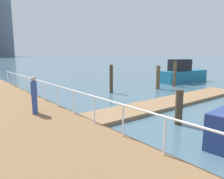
# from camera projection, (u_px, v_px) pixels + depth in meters

# --- Properties ---
(ground_plane) EXTENTS (300.00, 300.00, 0.00)m
(ground_plane) POSITION_uv_depth(u_px,v_px,m) (38.00, 83.00, 22.02)
(ground_plane) COLOR #476675
(floating_dock) EXTENTS (13.62, 2.00, 0.18)m
(floating_dock) POSITION_uv_depth(u_px,v_px,m) (171.00, 102.00, 13.36)
(floating_dock) COLOR #93704C
(floating_dock) RESTS_ON ground_plane
(boardwalk_railing) EXTENTS (0.06, 23.36, 1.08)m
(boardwalk_railing) POSITION_uv_depth(u_px,v_px,m) (73.00, 95.00, 9.56)
(boardwalk_railing) COLOR white
(boardwalk_railing) RESTS_ON boardwalk
(dock_piling_0) EXTENTS (0.26, 0.26, 2.28)m
(dock_piling_0) POSITION_uv_depth(u_px,v_px,m) (175.00, 74.00, 19.63)
(dock_piling_0) COLOR brown
(dock_piling_0) RESTS_ON ground_plane
(dock_piling_1) EXTENTS (0.32, 0.32, 1.52)m
(dock_piling_1) POSITION_uv_depth(u_px,v_px,m) (179.00, 107.00, 9.38)
(dock_piling_1) COLOR #473826
(dock_piling_1) RESTS_ON ground_plane
(dock_piling_2) EXTENTS (0.34, 0.34, 1.98)m
(dock_piling_2) POSITION_uv_depth(u_px,v_px,m) (158.00, 77.00, 18.38)
(dock_piling_2) COLOR brown
(dock_piling_2) RESTS_ON ground_plane
(dock_piling_3) EXTENTS (0.27, 0.27, 2.16)m
(dock_piling_3) POSITION_uv_depth(u_px,v_px,m) (111.00, 79.00, 16.60)
(dock_piling_3) COLOR #473826
(dock_piling_3) RESTS_ON ground_plane
(dock_piling_4) EXTENTS (0.24, 0.24, 1.88)m
(dock_piling_4) POSITION_uv_depth(u_px,v_px,m) (178.00, 73.00, 22.48)
(dock_piling_4) COLOR brown
(dock_piling_4) RESTS_ON ground_plane
(moored_boat_0) EXTENTS (5.60, 2.15, 2.36)m
(moored_boat_0) POSITION_uv_depth(u_px,v_px,m) (183.00, 74.00, 22.49)
(moored_boat_0) COLOR #1E6B8C
(moored_boat_0) RESTS_ON ground_plane
(pedestrian_0) EXTENTS (0.36, 0.42, 1.66)m
(pedestrian_0) POSITION_uv_depth(u_px,v_px,m) (34.00, 95.00, 9.59)
(pedestrian_0) COLOR #334C99
(pedestrian_0) RESTS_ON boardwalk
(skyline_tower_4) EXTENTS (14.23, 10.27, 35.68)m
(skyline_tower_4) POSITION_uv_depth(u_px,v_px,m) (0.00, 29.00, 141.30)
(skyline_tower_4) COLOR slate
(skyline_tower_4) RESTS_ON ground_plane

